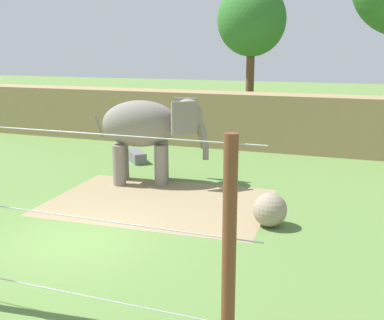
% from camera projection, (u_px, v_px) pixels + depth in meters
% --- Properties ---
extents(ground_plane, '(120.00, 120.00, 0.00)m').
position_uv_depth(ground_plane, '(75.00, 241.00, 11.66)').
color(ground_plane, '#5B7F3D').
extents(dirt_patch, '(6.92, 5.05, 0.01)m').
position_uv_depth(dirt_patch, '(159.00, 202.00, 14.65)').
color(dirt_patch, '#937F5B').
rests_on(dirt_patch, ground).
extents(embankment_wall, '(36.00, 1.80, 2.60)m').
position_uv_depth(embankment_wall, '(222.00, 119.00, 22.94)').
color(embankment_wall, '#997F56').
rests_on(embankment_wall, ground).
extents(elephant, '(3.83, 2.35, 2.97)m').
position_uv_depth(elephant, '(149.00, 128.00, 16.42)').
color(elephant, gray).
rests_on(elephant, ground).
extents(enrichment_ball, '(0.91, 0.91, 0.91)m').
position_uv_depth(enrichment_ball, '(270.00, 210.00, 12.57)').
color(enrichment_ball, gray).
rests_on(enrichment_ball, ground).
extents(feed_trough, '(1.31, 1.37, 0.44)m').
position_uv_depth(feed_trough, '(136.00, 156.00, 19.88)').
color(feed_trough, slate).
rests_on(feed_trough, ground).
extents(tree_left_of_centre, '(3.62, 3.62, 8.03)m').
position_uv_depth(tree_left_of_centre, '(252.00, 21.00, 24.84)').
color(tree_left_of_centre, brown).
rests_on(tree_left_of_centre, ground).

